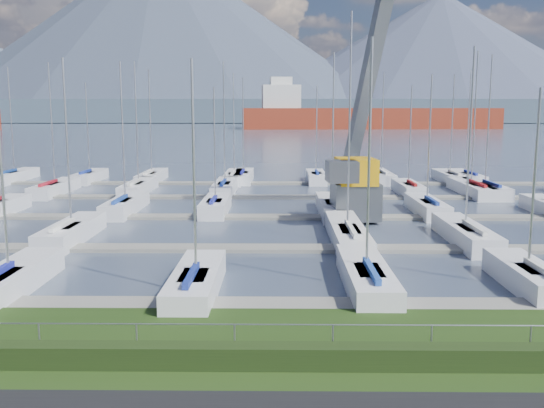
{
  "coord_description": "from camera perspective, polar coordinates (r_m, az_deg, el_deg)",
  "views": [
    {
      "loc": [
        0.36,
        -17.59,
        7.72
      ],
      "look_at": [
        0.0,
        12.0,
        3.0
      ],
      "focal_mm": 40.0,
      "sensor_mm": 36.0,
      "label": 1
    }
  ],
  "objects": [
    {
      "name": "foothill",
      "position": [
        347.6,
        0.65,
        8.79
      ],
      "size": [
        900.0,
        80.0,
        12.0
      ],
      "primitive_type": "cube",
      "color": "#495A6A",
      "rests_on": "water"
    },
    {
      "name": "cargo_ship_mid",
      "position": [
        236.3,
        8.11,
        7.97
      ],
      "size": [
        98.4,
        24.4,
        21.5
      ],
      "rotation": [
        0.0,
        0.0,
        0.07
      ],
      "color": "maroon",
      "rests_on": "water"
    },
    {
      "name": "fence",
      "position": [
        18.77,
        -0.46,
        -11.28
      ],
      "size": [
        80.0,
        0.04,
        0.04
      ],
      "primitive_type": "cylinder",
      "rotation": [
        0.0,
        1.57,
        0.0
      ],
      "color": "gray",
      "rests_on": "grass"
    },
    {
      "name": "docks",
      "position": [
        44.31,
        0.22,
        -1.26
      ],
      "size": [
        90.0,
        41.6,
        0.25
      ],
      "color": "slate",
      "rests_on": "water"
    },
    {
      "name": "crane",
      "position": [
        44.16,
        8.35,
        5.86
      ],
      "size": [
        5.85,
        13.23,
        22.35
      ],
      "rotation": [
        0.0,
        0.0,
        0.06
      ],
      "color": "#585B5F",
      "rests_on": "water"
    },
    {
      "name": "water",
      "position": [
        277.71,
        0.63,
        7.39
      ],
      "size": [
        800.0,
        540.0,
        0.2
      ],
      "primitive_type": "cube",
      "color": "#434E62"
    },
    {
      "name": "sailboat_fleet",
      "position": [
        47.42,
        -2.76,
        6.37
      ],
      "size": [
        75.55,
        50.02,
        13.67
      ],
      "color": "maroon",
      "rests_on": "water"
    },
    {
      "name": "mountains",
      "position": [
        424.07,
        1.7,
        14.34
      ],
      "size": [
        1190.0,
        360.0,
        115.0
      ],
      "color": "#444D63",
      "rests_on": "water"
    },
    {
      "name": "hedge",
      "position": [
        18.71,
        -0.48,
        -14.14
      ],
      "size": [
        80.0,
        0.7,
        0.7
      ],
      "primitive_type": "cube",
      "color": "#203112",
      "rests_on": "grass"
    }
  ]
}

